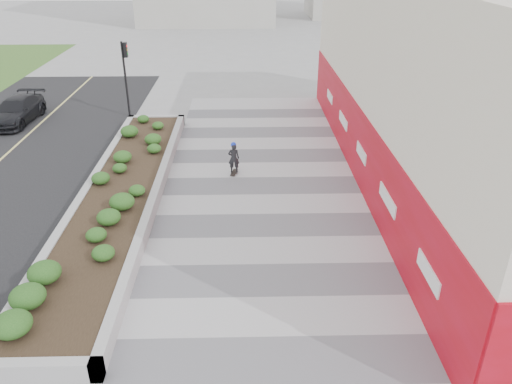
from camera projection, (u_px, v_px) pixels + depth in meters
ground at (273, 321)px, 13.27m from camera, size 160.00×160.00×0.00m
walkway at (268, 257)px, 15.95m from camera, size 8.00×36.00×0.01m
building at (439, 85)px, 19.64m from camera, size 6.04×24.08×8.00m
planter at (121, 191)px, 19.21m from camera, size 3.00×18.00×0.90m
traffic_signal_near at (126, 68)px, 27.48m from camera, size 0.33×0.28×4.20m
manhole_cover at (283, 257)px, 15.96m from camera, size 0.44×0.44×0.01m
skateboarder at (234, 158)px, 21.32m from camera, size 0.49×0.75×1.46m
car_dark at (17, 111)px, 27.50m from camera, size 2.10×4.67×1.33m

